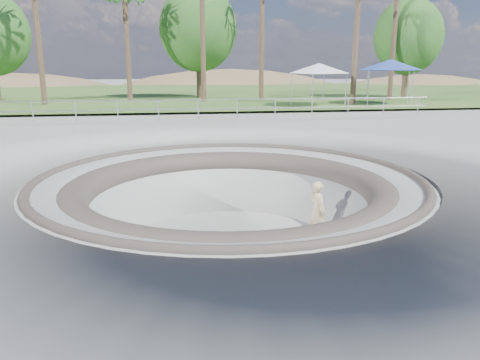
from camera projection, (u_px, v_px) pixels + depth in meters
The scene contains 11 objects.
ground at pixel (229, 178), 12.42m from camera, with size 180.00×180.00×0.00m, color #9B9B96.
skate_bowl at pixel (230, 242), 12.86m from camera, with size 14.00×14.00×4.10m.
grass_strip at pixel (183, 93), 44.97m from camera, with size 180.00×36.00×0.12m.
distant_hills at pixel (204, 133), 69.50m from camera, with size 103.20×45.00×28.60m.
safety_railing at pixel (198, 109), 23.76m from camera, with size 25.00×0.06×1.03m.
skateboard at pixel (316, 240), 13.03m from camera, with size 0.81×0.42×0.08m.
skater at pixel (317, 211), 12.82m from camera, with size 0.61×0.40×1.67m, color beige.
canopy_white at pixel (319, 68), 30.26m from camera, with size 5.18×5.18×2.71m.
canopy_blue at pixel (391, 65), 31.46m from camera, with size 5.43×5.43×2.97m.
bushy_tree_mid at pixel (198, 29), 36.63m from camera, with size 6.06×5.51×8.75m.
bushy_tree_right at pixel (408, 37), 36.94m from camera, with size 5.44×4.94×7.84m.
Camera 1 is at (-1.56, -11.96, 2.95)m, focal length 35.00 mm.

